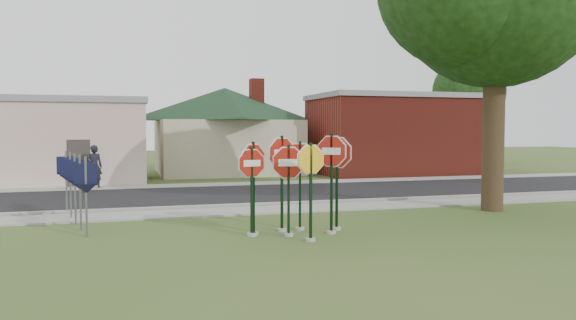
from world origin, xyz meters
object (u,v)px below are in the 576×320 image
object	(u,v)px
stop_sign_center	(289,177)
stop_sign_left	(252,180)
pedestrian	(94,166)
stop_sign_yellow	(311,180)

from	to	relation	value
stop_sign_center	stop_sign_left	distance (m)	0.92
stop_sign_left	pedestrian	bearing A→B (deg)	108.37
stop_sign_yellow	stop_sign_center	bearing A→B (deg)	112.99
stop_sign_center	stop_sign_left	world-z (taller)	stop_sign_center
pedestrian	stop_sign_yellow	bearing A→B (deg)	109.32
stop_sign_center	stop_sign_left	xyz separation A→B (m)	(-0.87, 0.29, -0.07)
stop_sign_yellow	stop_sign_left	size ratio (longest dim) A/B	1.05
stop_sign_center	stop_sign_left	size ratio (longest dim) A/B	1.03
stop_sign_yellow	stop_sign_left	world-z (taller)	stop_sign_yellow
stop_sign_center	pedestrian	size ratio (longest dim) A/B	1.26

